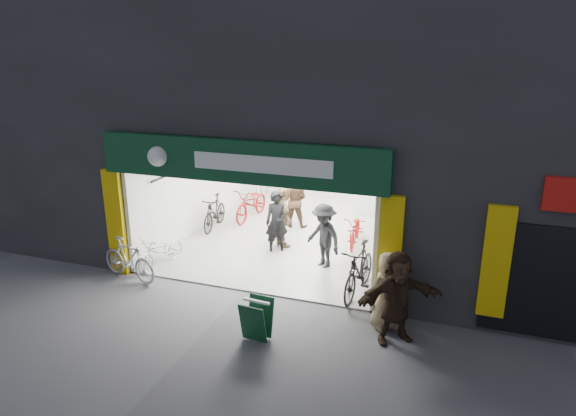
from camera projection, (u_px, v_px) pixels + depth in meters
The scene contains 17 objects.
ground at pixel (243, 291), 11.65m from camera, with size 60.00×60.00×0.00m, color #56565B.
building at pixel (340, 83), 14.54m from camera, with size 17.00×10.27×8.00m.
bike_left_front at pixel (161, 251), 12.85m from camera, with size 0.55×1.58×0.83m, color silver.
bike_left_midfront at pixel (215, 213), 15.46m from camera, with size 0.49×1.72×1.03m, color black.
bike_left_midback at pixel (252, 203), 16.33m from camera, with size 0.70×2.00×1.05m, color maroon.
bike_left_back at pixel (262, 188), 17.97m from camera, with size 0.51×1.81×1.09m, color #BBBCC1.
bike_right_front at pixel (359, 270), 11.34m from camera, with size 0.56×1.97×1.18m, color black.
bike_right_mid at pixel (356, 230), 14.26m from camera, with size 0.59×1.68×0.88m, color maroon.
bike_right_back at pixel (381, 211), 15.58m from camera, with size 0.50×1.77×1.06m, color #B4B4B9.
parked_bike at pixel (129, 259), 12.11m from camera, with size 0.48×1.71×1.03m, color silver.
customer_a at pixel (277, 222), 13.63m from camera, with size 0.62×0.41×1.69m, color black.
customer_b at pixel (294, 200), 15.52m from camera, with size 0.84×0.66×1.73m, color #3D2B1C.
customer_c at pixel (324, 236), 12.65m from camera, with size 1.08×0.62×1.67m, color black.
customer_d at pixel (282, 218), 13.89m from camera, with size 1.01×0.42×1.72m, color #7D6448.
pedestrian_near at pixel (387, 291), 9.95m from camera, with size 0.77×0.50×1.58m, color #917C54.
pedestrian_far at pixel (397, 297), 9.46m from camera, with size 1.67×0.53×1.80m, color #312116.
sandwich_board at pixel (257, 319), 9.64m from camera, with size 0.55×0.56×0.79m.
Camera 1 is at (4.44, -9.60, 5.35)m, focal length 32.00 mm.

